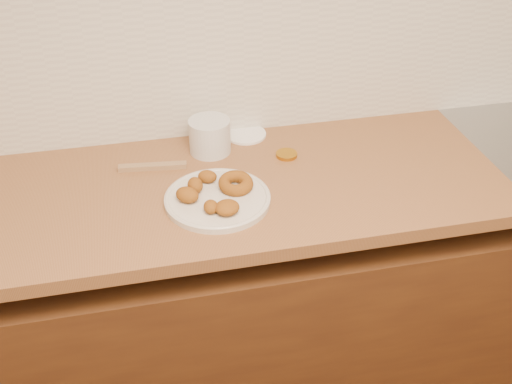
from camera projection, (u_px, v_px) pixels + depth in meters
base_cabinet at (313, 300)px, 2.00m from camera, size 3.60×0.60×0.77m
butcher_block at (91, 205)px, 1.61m from camera, size 2.30×0.62×0.04m
backsplash at (299, 34)px, 1.78m from camera, size 3.60×0.02×0.60m
donut_plate at (218, 199)px, 1.58m from camera, size 0.28×0.28×0.02m
ring_donut at (236, 183)px, 1.60m from camera, size 0.11×0.12×0.04m
fried_dough_chunks at (205, 195)px, 1.56m from camera, size 0.17×0.22×0.04m
plastic_tub at (210, 136)px, 1.78m from camera, size 0.15×0.15×0.10m
tub_lid at (246, 134)px, 1.88m from camera, size 0.16×0.16×0.01m
brass_jar_lid at (287, 155)px, 1.78m from camera, size 0.07×0.07×0.01m
wooden_utensil at (153, 167)px, 1.72m from camera, size 0.20×0.04×0.02m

